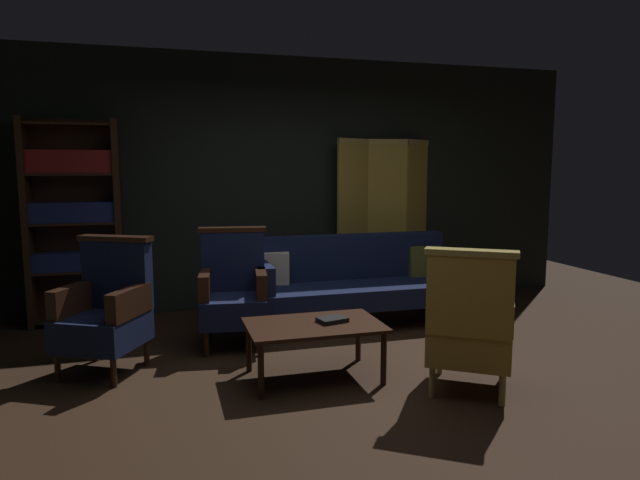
{
  "coord_description": "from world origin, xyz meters",
  "views": [
    {
      "loc": [
        -1.32,
        -3.8,
        1.57
      ],
      "look_at": [
        0.0,
        0.8,
        0.95
      ],
      "focal_mm": 31.32,
      "sensor_mm": 36.0,
      "label": 1
    }
  ],
  "objects_px": {
    "bookshelf": "(74,217)",
    "book_black_cloth": "(332,320)",
    "velvet_couch": "(354,279)",
    "armchair_wing_left": "(106,309)",
    "coffee_table": "(314,330)",
    "armchair_gilt_accent": "(470,324)",
    "folding_screen": "(386,218)",
    "armchair_wing_right": "(233,291)"
  },
  "relations": [
    {
      "from": "armchair_wing_left",
      "to": "book_black_cloth",
      "type": "distance_m",
      "value": 1.74
    },
    {
      "from": "coffee_table",
      "to": "armchair_gilt_accent",
      "type": "relative_size",
      "value": 0.96
    },
    {
      "from": "armchair_gilt_accent",
      "to": "armchair_wing_right",
      "type": "height_order",
      "value": "same"
    },
    {
      "from": "coffee_table",
      "to": "armchair_gilt_accent",
      "type": "bearing_deg",
      "value": -29.82
    },
    {
      "from": "bookshelf",
      "to": "book_black_cloth",
      "type": "height_order",
      "value": "bookshelf"
    },
    {
      "from": "coffee_table",
      "to": "armchair_gilt_accent",
      "type": "distance_m",
      "value": 1.13
    },
    {
      "from": "armchair_wing_left",
      "to": "bookshelf",
      "type": "bearing_deg",
      "value": 104.85
    },
    {
      "from": "armchair_wing_right",
      "to": "folding_screen",
      "type": "bearing_deg",
      "value": 32.12
    },
    {
      "from": "armchair_gilt_accent",
      "to": "armchair_wing_right",
      "type": "relative_size",
      "value": 1.0
    },
    {
      "from": "bookshelf",
      "to": "velvet_couch",
      "type": "distance_m",
      "value": 2.87
    },
    {
      "from": "bookshelf",
      "to": "book_black_cloth",
      "type": "bearing_deg",
      "value": -45.78
    },
    {
      "from": "folding_screen",
      "to": "coffee_table",
      "type": "bearing_deg",
      "value": -124.16
    },
    {
      "from": "velvet_couch",
      "to": "coffee_table",
      "type": "distance_m",
      "value": 1.58
    },
    {
      "from": "armchair_wing_right",
      "to": "book_black_cloth",
      "type": "relative_size",
      "value": 4.95
    },
    {
      "from": "velvet_couch",
      "to": "armchair_wing_left",
      "type": "bearing_deg",
      "value": -161.45
    },
    {
      "from": "bookshelf",
      "to": "armchair_wing_right",
      "type": "relative_size",
      "value": 1.97
    },
    {
      "from": "folding_screen",
      "to": "armchair_gilt_accent",
      "type": "height_order",
      "value": "folding_screen"
    },
    {
      "from": "velvet_couch",
      "to": "armchair_gilt_accent",
      "type": "relative_size",
      "value": 2.04
    },
    {
      "from": "armchair_wing_left",
      "to": "folding_screen",
      "type": "bearing_deg",
      "value": 28.21
    },
    {
      "from": "folding_screen",
      "to": "book_black_cloth",
      "type": "bearing_deg",
      "value": -121.56
    },
    {
      "from": "armchair_gilt_accent",
      "to": "book_black_cloth",
      "type": "xyz_separation_m",
      "value": [
        -0.83,
        0.56,
        -0.05
      ]
    },
    {
      "from": "velvet_couch",
      "to": "book_black_cloth",
      "type": "xyz_separation_m",
      "value": [
        -0.66,
        -1.36,
        -0.01
      ]
    },
    {
      "from": "armchair_gilt_accent",
      "to": "armchair_wing_right",
      "type": "distance_m",
      "value": 2.1
    },
    {
      "from": "bookshelf",
      "to": "velvet_couch",
      "type": "height_order",
      "value": "bookshelf"
    },
    {
      "from": "folding_screen",
      "to": "armchair_wing_right",
      "type": "relative_size",
      "value": 1.83
    },
    {
      "from": "velvet_couch",
      "to": "book_black_cloth",
      "type": "bearing_deg",
      "value": -115.79
    },
    {
      "from": "bookshelf",
      "to": "armchair_wing_right",
      "type": "height_order",
      "value": "bookshelf"
    },
    {
      "from": "velvet_couch",
      "to": "armchair_gilt_accent",
      "type": "bearing_deg",
      "value": -84.88
    },
    {
      "from": "folding_screen",
      "to": "velvet_couch",
      "type": "bearing_deg",
      "value": -129.63
    },
    {
      "from": "armchair_wing_right",
      "to": "coffee_table",
      "type": "bearing_deg",
      "value": -63.76
    },
    {
      "from": "armchair_gilt_accent",
      "to": "book_black_cloth",
      "type": "bearing_deg",
      "value": 145.76
    },
    {
      "from": "armchair_wing_left",
      "to": "velvet_couch",
      "type": "bearing_deg",
      "value": 18.55
    },
    {
      "from": "armchair_gilt_accent",
      "to": "armchair_wing_left",
      "type": "distance_m",
      "value": 2.73
    },
    {
      "from": "folding_screen",
      "to": "book_black_cloth",
      "type": "xyz_separation_m",
      "value": [
        -1.34,
        -2.19,
        -0.55
      ]
    },
    {
      "from": "armchair_wing_right",
      "to": "book_black_cloth",
      "type": "height_order",
      "value": "armchair_wing_right"
    },
    {
      "from": "bookshelf",
      "to": "armchair_gilt_accent",
      "type": "bearing_deg",
      "value": -42.84
    },
    {
      "from": "folding_screen",
      "to": "armchair_wing_right",
      "type": "bearing_deg",
      "value": -147.88
    },
    {
      "from": "folding_screen",
      "to": "velvet_couch",
      "type": "xyz_separation_m",
      "value": [
        -0.69,
        -0.83,
        -0.53
      ]
    },
    {
      "from": "bookshelf",
      "to": "coffee_table",
      "type": "bearing_deg",
      "value": -47.96
    },
    {
      "from": "bookshelf",
      "to": "coffee_table",
      "type": "height_order",
      "value": "bookshelf"
    },
    {
      "from": "bookshelf",
      "to": "book_black_cloth",
      "type": "distance_m",
      "value": 3.0
    },
    {
      "from": "folding_screen",
      "to": "coffee_table",
      "type": "xyz_separation_m",
      "value": [
        -1.49,
        -2.2,
        -0.61
      ]
    }
  ]
}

